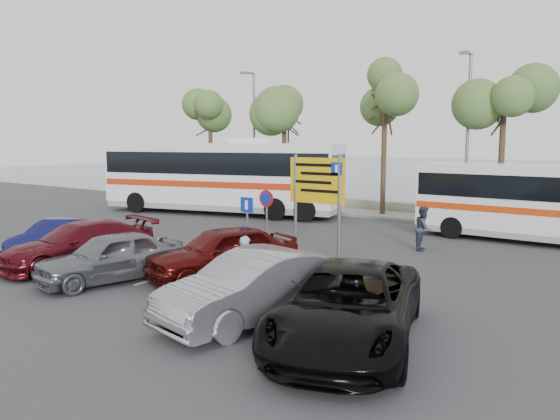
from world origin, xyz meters
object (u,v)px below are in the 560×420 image
Objects in this scene: pedestrian_near at (245,265)px; car_maroon at (79,245)px; direction_sign at (317,188)px; car_blue at (56,237)px; coach_bus_right at (557,206)px; pedestrian_far at (424,228)px; car_silver_b at (255,287)px; street_lamp_left at (253,132)px; suv_black at (348,306)px; car_red at (223,252)px; street_lamp_right at (467,130)px; car_silver_a at (111,257)px; coach_bus_left at (221,179)px.

car_maroon is at bearing 4.61° from pedestrian_near.
direction_sign is 0.95× the size of car_blue.
coach_bus_right is 5.59m from pedestrian_far.
car_silver_b is at bearing 134.13° from pedestrian_near.
street_lamp_left reaches higher than suv_black.
coach_bus_right reaches higher than car_blue.
car_maroon is 1.08× the size of car_red.
street_lamp_right reaches higher than car_silver_b.
suv_black reaches higher than car_silver_a.
car_red is at bearing -8.00° from car_blue.
car_blue is 10.49m from car_silver_b.
direction_sign reaches higher than car_silver_b.
coach_bus_left reaches higher than car_blue.
car_maroon is at bearing -139.52° from car_red.
street_lamp_left reaches higher than car_silver_a.
car_blue is at bearing -150.70° from car_red.
car_silver_b is (7.97, -0.88, 0.06)m from car_maroon.
car_silver_a is at bearing 159.70° from suv_black.
car_maroon is 5.06m from car_red.
pedestrian_near reaches higher than car_silver_b.
suv_black is (4.90, -6.70, -1.64)m from direction_sign.
street_lamp_right is 13.14m from coach_bus_left.
suv_black is 10.25m from pedestrian_far.
coach_bus_right is 2.50× the size of car_silver_a.
street_lamp_right reaches higher than pedestrian_far.
coach_bus_left is (0.69, -3.76, -2.65)m from street_lamp_left.
suv_black is (15.21, -13.26, -1.16)m from coach_bus_left.
street_lamp_right is at bearing 102.58° from car_silver_b.
coach_bus_left is 2.42× the size of suv_black.
street_lamp_right reaches higher than car_red.
direction_sign is 0.84× the size of car_silver_a.
car_silver_b reaches higher than suv_black.
coach_bus_left is 2.96× the size of car_red.
direction_sign reaches higher than car_red.
suv_black reaches higher than car_maroon.
direction_sign is 12.23m from coach_bus_left.
pedestrian_near is at bearing -15.63° from car_blue.
car_silver_b is (5.57, -0.29, 0.06)m from car_silver_a.
street_lamp_right is 10.73m from direction_sign.
car_silver_a is at bearing -124.93° from coach_bus_right.
pedestrian_near reaches higher than car_blue.
street_lamp_left is 1.59× the size of car_maroon.
car_red is 2.80× the size of pedestrian_far.
pedestrian_near is at bearing 14.72° from car_maroon.
street_lamp_left is 1.87× the size of car_silver_a.
coach_bus_right is at bearing 56.85° from car_maroon.
street_lamp_right is 0.58× the size of coach_bus_left.
direction_sign reaches higher than car_silver_a.
coach_bus_right is 2.83× the size of car_blue.
car_blue is 2.36× the size of pedestrian_near.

